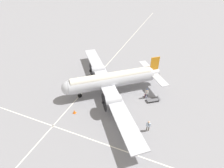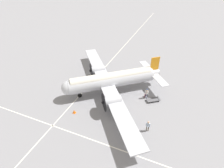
{
  "view_description": "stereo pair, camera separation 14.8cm",
  "coord_description": "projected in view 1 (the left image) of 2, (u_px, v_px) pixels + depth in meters",
  "views": [
    {
      "loc": [
        22.58,
        9.13,
        18.67
      ],
      "look_at": [
        0.0,
        0.0,
        1.57
      ],
      "focal_mm": 28.0,
      "sensor_mm": 36.0,
      "label": 1
    },
    {
      "loc": [
        22.52,
        9.27,
        18.67
      ],
      "look_at": [
        0.0,
        0.0,
        1.57
      ],
      "focal_mm": 28.0,
      "sensor_mm": 36.0,
      "label": 2
    }
  ],
  "objects": [
    {
      "name": "apron_line_eastwest",
      "position": [
        89.0,
        86.0,
        32.08
      ],
      "size": [
        120.0,
        0.16,
        0.01
      ],
      "color": "silver",
      "rests_on": "ground_plane"
    },
    {
      "name": "passenger_boarding",
      "position": [
        147.0,
        92.0,
        28.55
      ],
      "size": [
        0.31,
        0.61,
        1.81
      ],
      "rotation": [
        0.0,
        0.0,
        4.75
      ],
      "color": "navy",
      "rests_on": "ground_plane"
    },
    {
      "name": "airliner_main",
      "position": [
        110.0,
        80.0,
        29.17
      ],
      "size": [
        22.89,
        19.64,
        5.5
      ],
      "rotation": [
        0.0,
        0.0,
        5.4
      ],
      "color": "silver",
      "rests_on": "ground_plane"
    },
    {
      "name": "traffic_cone",
      "position": [
        74.0,
        112.0,
        26.12
      ],
      "size": [
        0.46,
        0.46,
        0.6
      ],
      "color": "orange",
      "rests_on": "ground_plane"
    },
    {
      "name": "baggage_cart",
      "position": [
        153.0,
        99.0,
        28.42
      ],
      "size": [
        2.05,
        2.3,
        0.56
      ],
      "rotation": [
        0.0,
        0.0,
        5.34
      ],
      "color": "#56565B",
      "rests_on": "ground_plane"
    },
    {
      "name": "ground_plane",
      "position": [
        112.0,
        91.0,
        30.66
      ],
      "size": [
        300.0,
        300.0,
        0.0
      ],
      "primitive_type": "plane",
      "color": "gray"
    },
    {
      "name": "apron_line_northsouth",
      "position": [
        82.0,
        136.0,
        22.77
      ],
      "size": [
        0.16,
        120.0,
        0.01
      ],
      "color": "silver",
      "rests_on": "ground_plane"
    },
    {
      "name": "suitcase_near_door",
      "position": [
        145.0,
        95.0,
        29.28
      ],
      "size": [
        0.35,
        0.2,
        0.63
      ],
      "color": "maroon",
      "rests_on": "ground_plane"
    },
    {
      "name": "crew_foreground",
      "position": [
        148.0,
        125.0,
        22.96
      ],
      "size": [
        0.28,
        0.59,
        1.73
      ],
      "rotation": [
        0.0,
        0.0,
        -1.57
      ],
      "color": "#473D2D",
      "rests_on": "ground_plane"
    }
  ]
}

